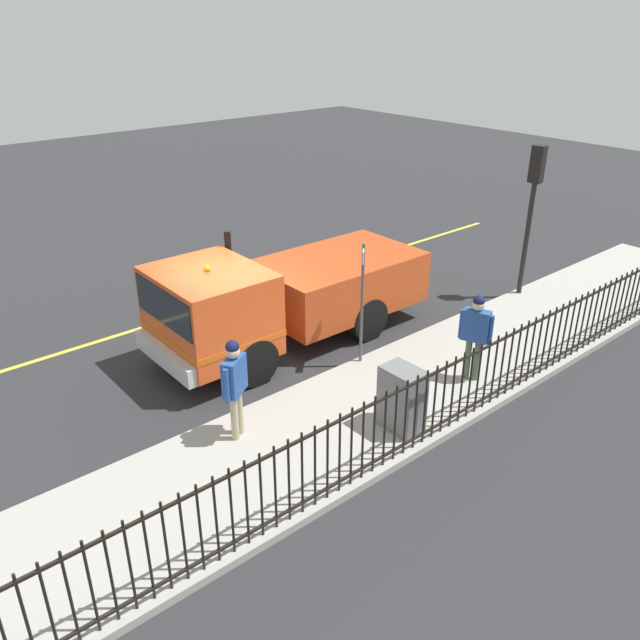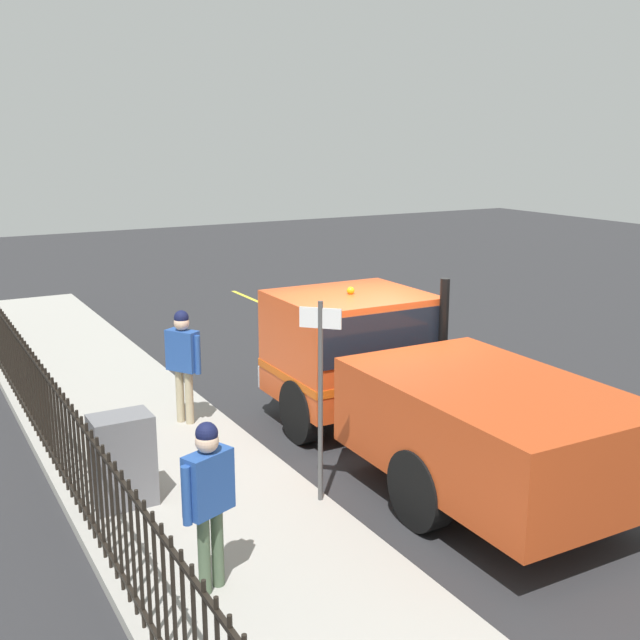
{
  "view_description": "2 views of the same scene",
  "coord_description": "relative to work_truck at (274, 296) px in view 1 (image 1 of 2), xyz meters",
  "views": [
    {
      "loc": [
        9.89,
        -6.29,
        6.5
      ],
      "look_at": [
        1.66,
        0.7,
        1.31
      ],
      "focal_mm": 36.05,
      "sensor_mm": 36.0,
      "label": 1
    },
    {
      "loc": [
        6.04,
        9.24,
        4.46
      ],
      "look_at": [
        0.67,
        -0.28,
        1.85
      ],
      "focal_mm": 43.5,
      "sensor_mm": 36.0,
      "label": 2
    }
  ],
  "objects": [
    {
      "name": "worker_standing",
      "position": [
        2.34,
        -2.53,
        0.04
      ],
      "size": [
        0.46,
        0.57,
        1.78
      ],
      "rotation": [
        0.0,
        0.0,
        2.12
      ],
      "color": "#264C99",
      "rests_on": "sidewalk_slab"
    },
    {
      "name": "street_sign",
      "position": [
        1.81,
        0.77,
        0.49
      ],
      "size": [
        0.38,
        0.37,
        2.48
      ],
      "color": "#4C4C4C",
      "rests_on": "sidewalk_slab"
    },
    {
      "name": "work_truck",
      "position": [
        0.0,
        0.0,
        0.0
      ],
      "size": [
        2.34,
        6.24,
        2.43
      ],
      "rotation": [
        0.0,
        0.0,
        3.13
      ],
      "color": "#D84C1E",
      "rests_on": "ground"
    },
    {
      "name": "iron_fence",
      "position": [
        4.44,
        -0.9,
        -0.37
      ],
      "size": [
        0.04,
        21.79,
        1.35
      ],
      "color": "black",
      "rests_on": "sidewalk_slab"
    },
    {
      "name": "pedestrian_distant",
      "position": [
        3.68,
        1.92,
        0.01
      ],
      "size": [
        0.6,
        0.38,
        1.73
      ],
      "rotation": [
        0.0,
        0.0,
        0.37
      ],
      "color": "#264C99",
      "rests_on": "sidewalk_slab"
    },
    {
      "name": "lane_marking",
      "position": [
        -2.68,
        -0.9,
        -1.18
      ],
      "size": [
        0.12,
        23.04,
        0.01
      ],
      "primitive_type": "cube",
      "color": "yellow",
      "rests_on": "ground"
    },
    {
      "name": "traffic_cone",
      "position": [
        -2.06,
        -0.17,
        -0.89
      ],
      "size": [
        0.4,
        0.4,
        0.57
      ],
      "primitive_type": "cone",
      "color": "orange",
      "rests_on": "ground"
    },
    {
      "name": "ground_plane",
      "position": [
        0.05,
        -0.9,
        -1.18
      ],
      "size": [
        56.32,
        56.32,
        0.0
      ],
      "primitive_type": "plane",
      "color": "#2B2B2D",
      "rests_on": "ground"
    },
    {
      "name": "sidewalk_slab",
      "position": [
        3.13,
        -0.9,
        -1.11
      ],
      "size": [
        2.88,
        25.6,
        0.13
      ],
      "primitive_type": "cube",
      "color": "#A3A099",
      "rests_on": "ground"
    },
    {
      "name": "traffic_light_near",
      "position": [
        1.85,
        6.23,
        1.54
      ],
      "size": [
        0.31,
        0.23,
        3.63
      ],
      "rotation": [
        0.0,
        0.0,
        3.2
      ],
      "color": "black",
      "rests_on": "sidewalk_slab"
    },
    {
      "name": "utility_cabinet",
      "position": [
        3.92,
        -0.3,
        -0.49
      ],
      "size": [
        0.71,
        0.49,
        1.12
      ],
      "primitive_type": "cube",
      "color": "slate",
      "rests_on": "sidewalk_slab"
    }
  ]
}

